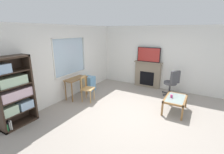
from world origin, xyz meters
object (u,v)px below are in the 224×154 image
office_chair (172,82)px  sippy_cup (171,96)px  plastic_drawer_unit (89,83)px  fireplace (148,74)px  bookshelf (13,92)px  desk_under_window (76,82)px  tv (149,55)px  coffee_table (175,100)px  wooden_chair (87,88)px

office_chair → sippy_cup: office_chair is taller
plastic_drawer_unit → fireplace: 2.56m
bookshelf → desk_under_window: size_ratio=2.03×
bookshelf → sippy_cup: bookshelf is taller
bookshelf → tv: 5.07m
desk_under_window → sippy_cup: (0.66, -3.24, -0.12)m
office_chair → bookshelf: bearing=143.1°
tv → sippy_cup: tv is taller
sippy_cup → plastic_drawer_unit: bearing=87.0°
sippy_cup → fireplace: bearing=36.6°
desk_under_window → sippy_cup: bearing=-78.5°
coffee_table → sippy_cup: bearing=105.9°
bookshelf → wooden_chair: bookshelf is taller
plastic_drawer_unit → tv: 2.78m
plastic_drawer_unit → fireplace: (1.66, -1.94, 0.27)m
tv → coffee_table: 2.54m
office_chair → fireplace: bearing=65.8°
fireplace → coffee_table: size_ratio=1.27×
bookshelf → wooden_chair: 2.28m
fireplace → office_chair: 1.23m
office_chair → sippy_cup: (-1.32, -0.23, -0.06)m
desk_under_window → fireplace: size_ratio=0.75×
desk_under_window → wooden_chair: wooden_chair is taller
bookshelf → tv: bookshelf is taller
office_chair → plastic_drawer_unit: bearing=110.6°
office_chair → sippy_cup: 1.34m
coffee_table → desk_under_window: bearing=101.6°
wooden_chair → office_chair: bearing=-51.1°
bookshelf → sippy_cup: bearing=-49.8°
fireplace → desk_under_window: bearing=142.8°
wooden_chair → sippy_cup: 2.81m
tv → office_chair: tv is taller
desk_under_window → coffee_table: desk_under_window is taller
fireplace → sippy_cup: fireplace is taller
bookshelf → sippy_cup: size_ratio=20.39×
bookshelf → sippy_cup: 4.41m
tv → coffee_table: size_ratio=1.03×
wooden_chair → tv: 3.01m
bookshelf → plastic_drawer_unit: 3.06m
wooden_chair → plastic_drawer_unit: size_ratio=1.51×
wooden_chair → office_chair: size_ratio=0.90×
desk_under_window → tv: 3.21m
desk_under_window → tv: (2.47, -1.89, 0.82)m
desk_under_window → coffee_table: 3.44m
fireplace → tv: bearing=180.0°
sippy_cup → office_chair: bearing=10.0°
plastic_drawer_unit → office_chair: office_chair is taller
desk_under_window → sippy_cup: 3.31m
fireplace → sippy_cup: bearing=-143.4°
tv → wooden_chair: bearing=151.2°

